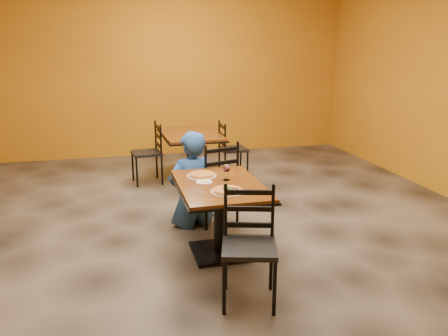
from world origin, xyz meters
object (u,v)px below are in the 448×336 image
object	(u,v)px
plate_main	(227,192)
plate_far	(202,176)
chair_main_far	(214,181)
table_second	(191,145)
diner	(191,179)
wine_glass	(226,172)
table_main	(220,202)
chair_second_right	(233,149)
pizza_main	(227,190)
chair_second_left	(146,153)
pizza_far	(202,174)
chair_main_near	(249,248)
side_plate	(204,182)

from	to	relation	value
plate_main	plate_far	size ratio (longest dim) A/B	1.00
chair_main_far	table_second	bearing A→B (deg)	-105.23
diner	wine_glass	world-z (taller)	diner
table_main	chair_second_right	world-z (taller)	chair_second_right
chair_main_far	wine_glass	size ratio (longest dim) A/B	5.56
table_main	pizza_main	world-z (taller)	pizza_main
chair_second_right	wine_glass	xyz separation A→B (m)	(-0.77, -2.57, 0.39)
chair_second_left	pizza_far	distance (m)	2.42
table_main	wine_glass	bearing A→B (deg)	46.32
pizza_main	plate_main	bearing A→B (deg)	0.00
chair_second_right	plate_far	world-z (taller)	chair_second_right
diner	pizza_far	xyz separation A→B (m)	(0.01, -0.55, 0.21)
pizza_main	chair_main_near	bearing A→B (deg)	-88.64
chair_second_left	plate_main	size ratio (longest dim) A/B	2.99
chair_second_right	side_plate	xyz separation A→B (m)	(-1.00, -2.60, 0.31)
table_main	plate_far	size ratio (longest dim) A/B	3.97
chair_main_near	plate_main	size ratio (longest dim) A/B	3.12
pizza_main	side_plate	size ratio (longest dim) A/B	1.77
chair_main_near	pizza_far	bearing A→B (deg)	112.47
plate_far	pizza_main	bearing A→B (deg)	-77.56
plate_main	pizza_main	distance (m)	0.02
chair_second_left	pizza_far	xyz separation A→B (m)	(0.39, -2.37, 0.31)
plate_main	wine_glass	world-z (taller)	wine_glass
pizza_far	side_plate	xyz separation A→B (m)	(-0.02, -0.23, -0.02)
table_second	pizza_main	size ratio (longest dim) A/B	4.66
chair_main_near	side_plate	xyz separation A→B (m)	(-0.16, 1.01, 0.27)
chair_second_right	plate_main	size ratio (longest dim) A/B	2.89
plate_main	pizza_far	xyz separation A→B (m)	(-0.13, 0.58, 0.02)
wine_glass	chair_second_right	bearing A→B (deg)	73.40
chair_main_far	chair_second_right	xyz separation A→B (m)	(0.72, 1.79, -0.05)
chair_second_left	wine_glass	bearing A→B (deg)	7.12
chair_second_left	wine_glass	world-z (taller)	wine_glass
chair_second_left	wine_glass	size ratio (longest dim) A/B	5.15
chair_second_left	plate_main	bearing A→B (deg)	3.84
table_second	side_plate	xyz separation A→B (m)	(-0.32, -2.60, 0.20)
table_second	pizza_main	world-z (taller)	pizza_main
table_second	pizza_far	distance (m)	2.40
chair_main_near	diner	world-z (taller)	diner
chair_second_left	pizza_main	world-z (taller)	chair_second_left
wine_glass	chair_second_left	bearing A→B (deg)	103.17
pizza_far	side_plate	bearing A→B (deg)	-95.05
wine_glass	table_second	bearing A→B (deg)	88.16
plate_main	chair_second_right	bearing A→B (deg)	73.84
plate_main	side_plate	distance (m)	0.38
table_main	pizza_main	xyz separation A→B (m)	(0.01, -0.28, 0.21)
chair_main_far	wine_glass	bearing A→B (deg)	72.42
table_main	chair_main_near	bearing A→B (deg)	-88.65
chair_main_near	pizza_far	world-z (taller)	chair_main_near
chair_main_near	chair_second_right	distance (m)	3.70
diner	plate_main	bearing A→B (deg)	83.85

